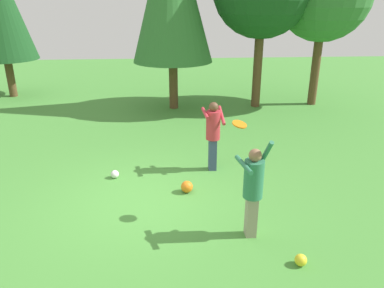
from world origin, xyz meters
TOP-DOWN VIEW (x-y plane):
  - ground_plane at (0.00, 0.00)m, footprint 40.00×40.00m
  - person_thrower at (2.03, -1.33)m, footprint 0.58×0.58m
  - person_catcher at (1.69, 1.45)m, footprint 0.53×0.62m
  - frisbee at (1.88, -0.68)m, footprint 0.38×0.38m
  - ball_yellow at (2.66, -2.20)m, footprint 0.20×0.20m
  - ball_orange at (0.99, 0.32)m, footprint 0.26×0.26m
  - ball_white at (-0.68, 1.13)m, footprint 0.19×0.19m

SIDE VIEW (x-z plane):
  - ground_plane at x=0.00m, z-range 0.00..0.00m
  - ball_white at x=-0.68m, z-range 0.00..0.19m
  - ball_yellow at x=2.66m, z-range 0.00..0.20m
  - ball_orange at x=0.99m, z-range 0.00..0.26m
  - person_thrower at x=2.03m, z-range 0.07..1.92m
  - person_catcher at x=1.69m, z-range 0.16..1.89m
  - frisbee at x=1.88m, z-range 1.83..1.93m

